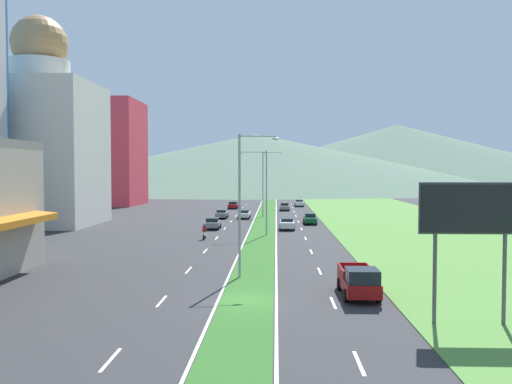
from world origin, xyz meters
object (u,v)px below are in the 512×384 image
at_px(billboard_roadside, 471,216).
at_px(car_1, 213,223).
at_px(car_4, 310,219).
at_px(car_5, 244,214).
at_px(car_7, 287,224).
at_px(pickup_truck_0, 359,282).
at_px(motorcycle_rider, 204,233).
at_px(street_lamp_far, 265,180).
at_px(street_lamp_near, 244,196).
at_px(car_3, 222,214).
at_px(car_2, 285,207).
at_px(car_6, 233,205).
at_px(street_lamp_mid, 263,187).
at_px(car_0, 299,203).

bearing_deg(billboard_roadside, car_1, 112.62).
relative_size(billboard_roadside, car_4, 1.62).
distance_m(car_5, car_7, 17.13).
height_order(pickup_truck_0, motorcycle_rider, pickup_truck_0).
xyz_separation_m(street_lamp_far, car_7, (3.28, -18.67, -5.42)).
bearing_deg(street_lamp_near, pickup_truck_0, -37.53).
bearing_deg(car_3, car_5, -94.91).
bearing_deg(car_2, pickup_truck_0, 2.81).
relative_size(billboard_roadside, car_6, 1.56).
bearing_deg(car_3, car_7, -147.68).
distance_m(car_2, car_5, 18.59).
distance_m(car_5, motorcycle_rider, 26.27).
relative_size(car_5, car_6, 1.00).
xyz_separation_m(street_lamp_mid, billboard_roadside, (11.26, -36.67, -0.31)).
xyz_separation_m(street_lamp_near, car_2, (3.99, 64.80, -5.19)).
bearing_deg(car_7, car_5, -157.46).
relative_size(street_lamp_near, car_3, 2.18).
height_order(car_1, car_7, car_1).
bearing_deg(car_1, street_lamp_far, -19.59).
xyz_separation_m(car_2, car_3, (-10.40, -17.01, -0.02)).
bearing_deg(car_5, car_4, -129.91).
xyz_separation_m(car_5, car_7, (6.57, -15.82, 0.04)).
distance_m(billboard_roadside, car_2, 76.89).
distance_m(street_lamp_near, car_5, 47.85).
height_order(car_0, car_2, car_2).
distance_m(street_lamp_mid, street_lamp_far, 25.17).
distance_m(street_lamp_far, car_5, 6.98).
xyz_separation_m(street_lamp_near, car_5, (-2.78, 47.48, -5.21)).
xyz_separation_m(car_2, car_6, (-10.29, 4.55, -0.01)).
xyz_separation_m(billboard_roadside, car_7, (-8.29, 43.17, -4.75)).
relative_size(street_lamp_mid, car_7, 2.38).
distance_m(car_3, pickup_truck_0, 55.28).
bearing_deg(car_3, pickup_truck_0, -165.48).
relative_size(billboard_roadside, motorcycle_rider, 3.61).
xyz_separation_m(car_2, car_4, (3.28, -25.72, 0.03)).
height_order(car_1, car_3, car_1).
distance_m(car_0, motorcycle_rider, 56.56).
bearing_deg(street_lamp_far, street_lamp_mid, -89.31).
relative_size(street_lamp_mid, billboard_roadside, 1.40).
xyz_separation_m(street_lamp_far, car_4, (6.75, -11.24, -5.41)).
xyz_separation_m(car_5, pickup_truck_0, (10.22, -53.20, 0.26)).
distance_m(car_2, car_4, 25.92).
xyz_separation_m(street_lamp_mid, car_1, (-6.84, 6.79, -5.06)).
relative_size(car_3, pickup_truck_0, 0.89).
relative_size(street_lamp_near, street_lamp_mid, 1.03).
bearing_deg(car_4, street_lamp_far, -149.02).
bearing_deg(street_lamp_far, car_6, 109.70).
bearing_deg(street_lamp_far, car_4, -59.02).
xyz_separation_m(street_lamp_near, car_3, (-6.42, 47.80, -5.20)).
bearing_deg(street_lamp_far, car_7, -80.05).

